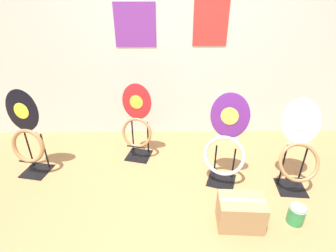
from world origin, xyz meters
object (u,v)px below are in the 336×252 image
Objects in this scene: toilet_seat_display_purple_note at (226,145)px; toilet_seat_display_jazz_black at (27,138)px; storage_box at (241,212)px; paint_can at (296,214)px; toilet_seat_display_white_plain at (299,149)px; toilet_seat_display_crimson_swirl at (137,124)px.

toilet_seat_display_purple_note is 1.02× the size of toilet_seat_display_jazz_black.
paint_can is at bearing 1.50° from storage_box.
paint_can is at bearing -16.04° from toilet_seat_display_jazz_black.
toilet_seat_display_white_plain is 2.28× the size of storage_box.
toilet_seat_display_crimson_swirl is at bearing 153.03° from toilet_seat_display_purple_note.
storage_box is at bearing -47.46° from toilet_seat_display_crimson_swirl.
toilet_seat_display_crimson_swirl is at bearing 14.79° from toilet_seat_display_jazz_black.
toilet_seat_display_crimson_swirl is 2.28× the size of storage_box.
paint_can is 0.50m from storage_box.
toilet_seat_display_jazz_black reaches higher than toilet_seat_display_white_plain.
toilet_seat_display_jazz_black is 2.74m from paint_can.
toilet_seat_display_jazz_black is at bearing 160.09° from storage_box.
storage_box is (2.11, -0.76, -0.30)m from toilet_seat_display_jazz_black.
toilet_seat_display_crimson_swirl is at bearing 132.54° from storage_box.
toilet_seat_display_jazz_black is at bearing -165.21° from toilet_seat_display_crimson_swirl.
toilet_seat_display_purple_note reaches higher than toilet_seat_display_white_plain.
toilet_seat_display_crimson_swirl is 1.00× the size of toilet_seat_display_white_plain.
toilet_seat_display_white_plain is at bearing -18.98° from toilet_seat_display_crimson_swirl.
toilet_seat_display_crimson_swirl is 1.84m from paint_can.
toilet_seat_display_white_plain is at bearing 37.03° from storage_box.
toilet_seat_display_crimson_swirl is at bearing 161.02° from toilet_seat_display_white_plain.
storage_box is at bearing -86.09° from toilet_seat_display_purple_note.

